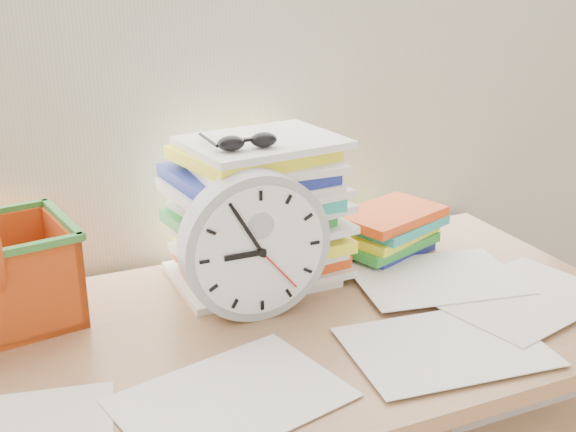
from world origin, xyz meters
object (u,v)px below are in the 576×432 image
paper_stack (256,212)px  book_stack (389,230)px  desk (271,362)px  clock (255,246)px

paper_stack → book_stack: bearing=1.3°
desk → book_stack: book_stack is taller
paper_stack → clock: (-0.06, -0.15, -0.01)m
clock → book_stack: bearing=21.9°
desk → paper_stack: paper_stack is taller
desk → book_stack: 0.45m
desk → clock: 0.22m
desk → paper_stack: 0.30m
paper_stack → book_stack: paper_stack is taller
paper_stack → desk: bearing=-104.9°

